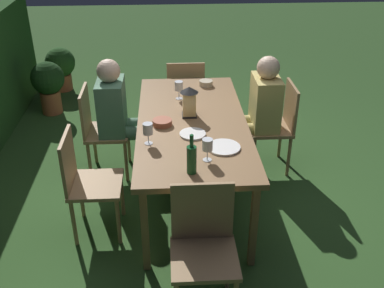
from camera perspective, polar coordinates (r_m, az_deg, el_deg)
The scene contains 20 objects.
ground_plane at distance 4.20m, azimuth 0.00°, elevation -6.29°, with size 16.00×16.00×0.00m, color #2D5123.
dining_table at distance 3.83m, azimuth 0.00°, elevation 2.26°, with size 1.96×0.91×0.75m.
chair_side_right_a at distance 3.61m, azimuth -13.15°, elevation -4.37°, with size 0.42×0.40×0.87m.
chair_head_near at distance 2.93m, azimuth 1.45°, elevation -12.50°, with size 0.40×0.42×0.87m.
chair_side_right_b at distance 4.37m, azimuth -11.51°, elevation 2.03°, with size 0.42×0.40×0.87m.
person_in_green at distance 4.28m, azimuth -9.12°, elevation 3.93°, with size 0.38×0.47×1.15m.
chair_side_left_b at distance 4.44m, azimuth 10.63°, elevation 2.62°, with size 0.42×0.40×0.87m.
person_in_mustard at distance 4.34m, azimuth 8.30°, elevation 4.37°, with size 0.38×0.47×1.15m.
chair_head_far at distance 5.04m, azimuth -0.83°, elevation 6.41°, with size 0.40×0.42×0.87m.
lantern_centerpiece at distance 3.83m, azimuth -0.36°, elevation 5.56°, with size 0.15×0.15×0.27m.
green_bottle_on_table at distance 3.05m, azimuth -0.05°, elevation -1.86°, with size 0.07×0.07×0.29m.
wine_glass_a at distance 4.18m, azimuth -1.66°, elevation 7.18°, with size 0.08×0.08×0.17m.
wine_glass_b at distance 3.19m, azimuth 1.95°, elevation -0.22°, with size 0.08×0.08×0.17m.
wine_glass_c at distance 3.42m, azimuth -5.56°, elevation 1.78°, with size 0.08×0.08×0.17m.
plate_a at distance 3.58m, azimuth 0.08°, elevation 1.27°, with size 0.21×0.21×0.01m, color white.
plate_b at distance 3.40m, azimuth 4.00°, elevation -0.41°, with size 0.25×0.25×0.01m, color white.
bowl_olives at distance 3.73m, azimuth -3.75°, elevation 2.75°, with size 0.16×0.16×0.05m.
bowl_bread at distance 4.52m, azimuth 1.77°, elevation 7.67°, with size 0.13×0.13×0.05m.
potted_plant_by_hedge at distance 5.84m, azimuth -17.58°, elevation 7.28°, with size 0.40×0.40×0.66m.
potted_plant_corner at distance 6.55m, azimuth -16.17°, elevation 9.41°, with size 0.40×0.40×0.60m.
Camera 1 is at (-3.41, 0.20, 2.43)m, focal length 42.51 mm.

